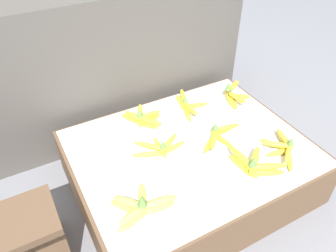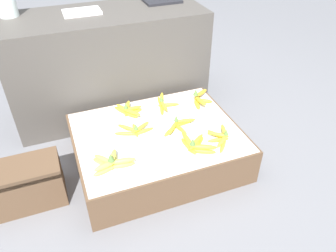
{
  "view_description": "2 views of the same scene",
  "coord_description": "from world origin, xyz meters",
  "px_view_note": "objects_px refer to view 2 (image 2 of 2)",
  "views": [
    {
      "loc": [
        -0.58,
        -0.86,
        1.2
      ],
      "look_at": [
        -0.04,
        0.13,
        0.28
      ],
      "focal_mm": 35.0,
      "sensor_mm": 36.0,
      "label": 1
    },
    {
      "loc": [
        -0.51,
        -1.5,
        1.45
      ],
      "look_at": [
        0.07,
        0.0,
        0.26
      ],
      "focal_mm": 35.0,
      "sensor_mm": 36.0,
      "label": 2
    }
  ],
  "objects_px": {
    "banana_bunch_front_right": "(221,136)",
    "banana_bunch_middle_midleft": "(135,130)",
    "banana_bunch_back_right": "(200,98)",
    "banana_bunch_middle_midright": "(178,126)",
    "banana_bunch_back_midright": "(163,103)",
    "banana_bunch_front_midright": "(195,145)",
    "banana_bunch_back_midleft": "(128,110)",
    "banana_bunch_front_left": "(111,162)",
    "foam_tray_white": "(82,12)",
    "wooden_crate": "(27,184)"
  },
  "relations": [
    {
      "from": "banana_bunch_front_left",
      "to": "banana_bunch_middle_midleft",
      "type": "xyz_separation_m",
      "value": [
        0.2,
        0.24,
        -0.01
      ]
    },
    {
      "from": "banana_bunch_middle_midleft",
      "to": "banana_bunch_front_midright",
      "type": "bearing_deg",
      "value": -44.05
    },
    {
      "from": "banana_bunch_front_midright",
      "to": "banana_bunch_middle_midright",
      "type": "distance_m",
      "value": 0.21
    },
    {
      "from": "banana_bunch_front_right",
      "to": "banana_bunch_middle_midleft",
      "type": "distance_m",
      "value": 0.52
    },
    {
      "from": "banana_bunch_front_left",
      "to": "banana_bunch_back_midleft",
      "type": "xyz_separation_m",
      "value": [
        0.22,
        0.46,
        -0.0
      ]
    },
    {
      "from": "banana_bunch_middle_midright",
      "to": "banana_bunch_back_midright",
      "type": "bearing_deg",
      "value": 90.04
    },
    {
      "from": "wooden_crate",
      "to": "banana_bunch_front_midright",
      "type": "height_order",
      "value": "banana_bunch_front_midright"
    },
    {
      "from": "banana_bunch_front_midright",
      "to": "banana_bunch_front_left",
      "type": "bearing_deg",
      "value": 176.84
    },
    {
      "from": "banana_bunch_back_midright",
      "to": "banana_bunch_front_midright",
      "type": "bearing_deg",
      "value": -87.97
    },
    {
      "from": "banana_bunch_back_right",
      "to": "foam_tray_white",
      "type": "distance_m",
      "value": 0.98
    },
    {
      "from": "banana_bunch_middle_midright",
      "to": "foam_tray_white",
      "type": "height_order",
      "value": "foam_tray_white"
    },
    {
      "from": "wooden_crate",
      "to": "banana_bunch_middle_midleft",
      "type": "distance_m",
      "value": 0.67
    },
    {
      "from": "banana_bunch_middle_midleft",
      "to": "banana_bunch_back_right",
      "type": "distance_m",
      "value": 0.54
    },
    {
      "from": "banana_bunch_front_right",
      "to": "banana_bunch_middle_midright",
      "type": "relative_size",
      "value": 0.96
    },
    {
      "from": "banana_bunch_back_midright",
      "to": "foam_tray_white",
      "type": "relative_size",
      "value": 0.95
    },
    {
      "from": "foam_tray_white",
      "to": "wooden_crate",
      "type": "bearing_deg",
      "value": -123.23
    },
    {
      "from": "wooden_crate",
      "to": "foam_tray_white",
      "type": "xyz_separation_m",
      "value": [
        0.53,
        0.81,
        0.64
      ]
    },
    {
      "from": "wooden_crate",
      "to": "banana_bunch_back_midright",
      "type": "bearing_deg",
      "value": 17.7
    },
    {
      "from": "banana_bunch_front_right",
      "to": "banana_bunch_middle_midleft",
      "type": "xyz_separation_m",
      "value": [
        -0.45,
        0.25,
        -0.0
      ]
    },
    {
      "from": "banana_bunch_front_right",
      "to": "wooden_crate",
      "type": "bearing_deg",
      "value": 171.43
    },
    {
      "from": "banana_bunch_back_midleft",
      "to": "foam_tray_white",
      "type": "height_order",
      "value": "foam_tray_white"
    },
    {
      "from": "banana_bunch_middle_midleft",
      "to": "banana_bunch_front_left",
      "type": "bearing_deg",
      "value": -129.61
    },
    {
      "from": "banana_bunch_back_midright",
      "to": "banana_bunch_front_left",
      "type": "bearing_deg",
      "value": -135.46
    },
    {
      "from": "banana_bunch_middle_midleft",
      "to": "banana_bunch_back_right",
      "type": "relative_size",
      "value": 1.12
    },
    {
      "from": "banana_bunch_middle_midleft",
      "to": "foam_tray_white",
      "type": "relative_size",
      "value": 0.98
    },
    {
      "from": "banana_bunch_front_midright",
      "to": "banana_bunch_front_right",
      "type": "bearing_deg",
      "value": 7.26
    },
    {
      "from": "wooden_crate",
      "to": "banana_bunch_front_right",
      "type": "relative_size",
      "value": 1.66
    },
    {
      "from": "banana_bunch_back_midright",
      "to": "banana_bunch_back_right",
      "type": "bearing_deg",
      "value": -8.82
    },
    {
      "from": "banana_bunch_back_midleft",
      "to": "foam_tray_white",
      "type": "distance_m",
      "value": 0.73
    },
    {
      "from": "banana_bunch_back_right",
      "to": "banana_bunch_front_left",
      "type": "bearing_deg",
      "value": -149.92
    },
    {
      "from": "banana_bunch_middle_midleft",
      "to": "banana_bunch_back_midleft",
      "type": "relative_size",
      "value": 1.19
    },
    {
      "from": "wooden_crate",
      "to": "banana_bunch_middle_midleft",
      "type": "bearing_deg",
      "value": 6.96
    },
    {
      "from": "banana_bunch_front_left",
      "to": "banana_bunch_middle_midleft",
      "type": "relative_size",
      "value": 0.97
    },
    {
      "from": "banana_bunch_front_left",
      "to": "foam_tray_white",
      "type": "xyz_separation_m",
      "value": [
        0.08,
        0.97,
        0.49
      ]
    },
    {
      "from": "banana_bunch_front_midright",
      "to": "banana_bunch_back_right",
      "type": "height_order",
      "value": "banana_bunch_back_right"
    },
    {
      "from": "banana_bunch_back_midleft",
      "to": "banana_bunch_back_midright",
      "type": "relative_size",
      "value": 0.87
    },
    {
      "from": "banana_bunch_front_right",
      "to": "banana_bunch_back_midleft",
      "type": "xyz_separation_m",
      "value": [
        -0.43,
        0.46,
        0.0
      ]
    },
    {
      "from": "banana_bunch_front_right",
      "to": "banana_bunch_back_right",
      "type": "xyz_separation_m",
      "value": [
        0.06,
        0.42,
        0.01
      ]
    },
    {
      "from": "wooden_crate",
      "to": "banana_bunch_middle_midright",
      "type": "height_order",
      "value": "banana_bunch_middle_midright"
    },
    {
      "from": "banana_bunch_front_left",
      "to": "banana_bunch_front_right",
      "type": "bearing_deg",
      "value": -0.34
    },
    {
      "from": "banana_bunch_front_right",
      "to": "banana_bunch_front_midright",
      "type": "bearing_deg",
      "value": -172.74
    },
    {
      "from": "banana_bunch_back_right",
      "to": "banana_bunch_front_midright",
      "type": "bearing_deg",
      "value": -118.29
    },
    {
      "from": "banana_bunch_front_midright",
      "to": "banana_bunch_back_midleft",
      "type": "bearing_deg",
      "value": 118.13
    },
    {
      "from": "banana_bunch_front_midright",
      "to": "foam_tray_white",
      "type": "height_order",
      "value": "foam_tray_white"
    },
    {
      "from": "banana_bunch_front_midright",
      "to": "banana_bunch_back_midleft",
      "type": "xyz_separation_m",
      "value": [
        -0.26,
        0.48,
        -0.0
      ]
    },
    {
      "from": "banana_bunch_front_midright",
      "to": "foam_tray_white",
      "type": "xyz_separation_m",
      "value": [
        -0.4,
        1.0,
        0.5
      ]
    },
    {
      "from": "banana_bunch_front_midright",
      "to": "banana_bunch_middle_midright",
      "type": "xyz_separation_m",
      "value": [
        -0.02,
        0.21,
        -0.01
      ]
    },
    {
      "from": "banana_bunch_front_left",
      "to": "banana_bunch_middle_midleft",
      "type": "height_order",
      "value": "banana_bunch_front_left"
    },
    {
      "from": "banana_bunch_front_right",
      "to": "banana_bunch_middle_midleft",
      "type": "height_order",
      "value": "banana_bunch_front_right"
    },
    {
      "from": "banana_bunch_middle_midleft",
      "to": "banana_bunch_back_midleft",
      "type": "bearing_deg",
      "value": 84.87
    }
  ]
}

